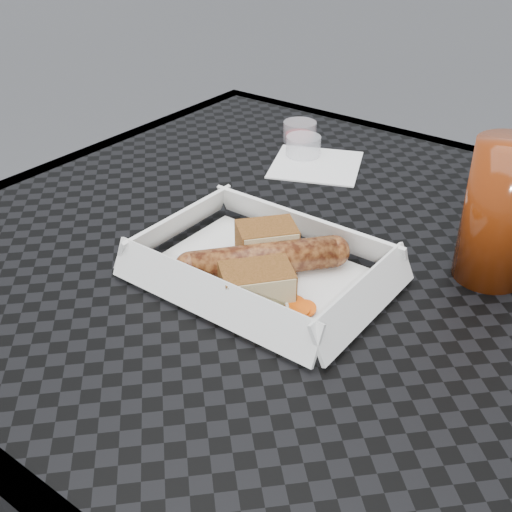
{
  "coord_description": "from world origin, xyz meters",
  "views": [
    {
      "loc": [
        0.34,
        -0.52,
        1.11
      ],
      "look_at": [
        0.02,
        -0.09,
        0.78
      ],
      "focal_mm": 45.0,
      "sensor_mm": 36.0,
      "label": 1
    }
  ],
  "objects_px": {
    "food_tray": "(262,275)",
    "drink_glass": "(500,213)",
    "patio_table": "(288,295)",
    "bratwurst": "(264,259)"
  },
  "relations": [
    {
      "from": "food_tray",
      "to": "drink_glass",
      "type": "relative_size",
      "value": 1.51
    },
    {
      "from": "patio_table",
      "to": "bratwurst",
      "type": "xyz_separation_m",
      "value": [
        0.02,
        -0.08,
        0.1
      ]
    },
    {
      "from": "bratwurst",
      "to": "drink_glass",
      "type": "xyz_separation_m",
      "value": [
        0.18,
        0.14,
        0.05
      ]
    },
    {
      "from": "food_tray",
      "to": "bratwurst",
      "type": "relative_size",
      "value": 1.5
    },
    {
      "from": "patio_table",
      "to": "drink_glass",
      "type": "relative_size",
      "value": 5.48
    },
    {
      "from": "patio_table",
      "to": "bratwurst",
      "type": "relative_size",
      "value": 5.45
    },
    {
      "from": "bratwurst",
      "to": "drink_glass",
      "type": "relative_size",
      "value": 1.0
    },
    {
      "from": "food_tray",
      "to": "bratwurst",
      "type": "bearing_deg",
      "value": 34.44
    },
    {
      "from": "patio_table",
      "to": "bratwurst",
      "type": "height_order",
      "value": "bratwurst"
    },
    {
      "from": "food_tray",
      "to": "bratwurst",
      "type": "xyz_separation_m",
      "value": [
        0.0,
        0.0,
        0.02
      ]
    }
  ]
}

